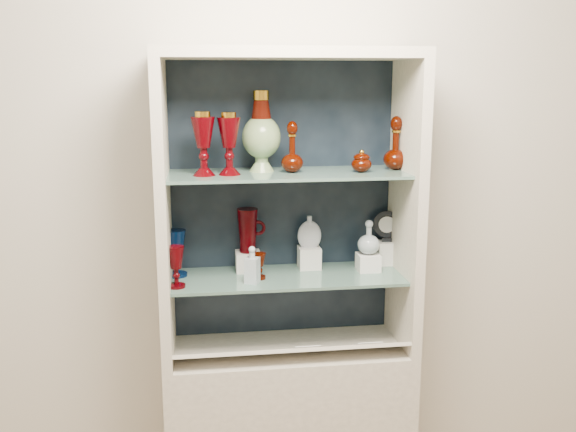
{
  "coord_description": "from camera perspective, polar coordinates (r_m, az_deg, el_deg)",
  "views": [
    {
      "loc": [
        -0.34,
        -0.91,
        1.83
      ],
      "look_at": [
        0.0,
        1.53,
        1.3
      ],
      "focal_mm": 40.0,
      "sensor_mm": 36.0,
      "label": 1
    }
  ],
  "objects": [
    {
      "name": "cabinet_side_right",
      "position": [
        2.62,
        10.45,
        0.84
      ],
      "size": [
        0.04,
        0.4,
        1.15
      ],
      "primitive_type": "cube",
      "color": "#BFB5A1",
      "rests_on": "cabinet_base"
    },
    {
      "name": "riser_flat_flask",
      "position": [
        2.69,
        1.9,
        -3.71
      ],
      "size": [
        0.09,
        0.09,
        0.09
      ],
      "primitive_type": "cube",
      "color": "silver",
      "rests_on": "shelf_lower"
    },
    {
      "name": "pedestal_lamp_left",
      "position": [
        2.43,
        -7.53,
        6.38
      ],
      "size": [
        0.1,
        0.1,
        0.24
      ],
      "primitive_type": null,
      "rotation": [
        0.0,
        0.0,
        0.1
      ],
      "color": "#3F0105",
      "rests_on": "shelf_upper"
    },
    {
      "name": "cabinet_top_cap",
      "position": [
        2.46,
        0.0,
        14.25
      ],
      "size": [
        1.0,
        0.4,
        0.04
      ],
      "primitive_type": "cube",
      "color": "#BFB5A1",
      "rests_on": "cabinet_side_left"
    },
    {
      "name": "cabinet_back_panel",
      "position": [
        2.7,
        -0.56,
        1.36
      ],
      "size": [
        0.98,
        0.02,
        1.15
      ],
      "primitive_type": "cube",
      "color": "black",
      "rests_on": "cabinet_base"
    },
    {
      "name": "label_card_0",
      "position": [
        2.63,
        7.16,
        -11.13
      ],
      "size": [
        0.1,
        0.06,
        0.03
      ],
      "primitive_type": "cube",
      "rotation": [
        -0.44,
        0.0,
        0.0
      ],
      "color": "white",
      "rests_on": "label_ledge"
    },
    {
      "name": "label_ledge",
      "position": [
        2.58,
        0.35,
        -11.9
      ],
      "size": [
        0.92,
        0.17,
        0.09
      ],
      "primitive_type": "cube",
      "rotation": [
        -0.44,
        0.0,
        0.0
      ],
      "color": "#BFB5A1",
      "rests_on": "cabinet_base"
    },
    {
      "name": "label_card_1",
      "position": [
        2.58,
        1.68,
        -11.52
      ],
      "size": [
        0.1,
        0.06,
        0.03
      ],
      "primitive_type": "cube",
      "rotation": [
        -0.44,
        0.0,
        0.0
      ],
      "color": "white",
      "rests_on": "label_ledge"
    },
    {
      "name": "clear_square_bottle",
      "position": [
        2.49,
        -3.21,
        -4.34
      ],
      "size": [
        0.07,
        0.07,
        0.15
      ],
      "primitive_type": null,
      "rotation": [
        0.0,
        0.0,
        -0.42
      ],
      "color": "#A2B2BB",
      "rests_on": "shelf_lower"
    },
    {
      "name": "shelf_upper",
      "position": [
        2.51,
        -0.06,
        3.76
      ],
      "size": [
        0.92,
        0.34,
        0.01
      ],
      "primitive_type": "cube",
      "color": "slate",
      "rests_on": "cabinet_side_left"
    },
    {
      "name": "cameo_medallion",
      "position": [
        2.75,
        8.77,
        -0.85
      ],
      "size": [
        0.12,
        0.06,
        0.14
      ],
      "primitive_type": null,
      "rotation": [
        0.0,
        0.0,
        -0.19
      ],
      "color": "black",
      "rests_on": "riser_cameo_medallion"
    },
    {
      "name": "ruby_decanter_a",
      "position": [
        2.49,
        0.37,
        6.43
      ],
      "size": [
        0.1,
        0.1,
        0.22
      ],
      "primitive_type": null,
      "rotation": [
        0.0,
        0.0,
        0.13
      ],
      "color": "#3A0B00",
      "rests_on": "shelf_upper"
    },
    {
      "name": "flat_flask",
      "position": [
        2.66,
        1.91,
        -1.35
      ],
      "size": [
        0.1,
        0.05,
        0.14
      ],
      "primitive_type": null,
      "rotation": [
        0.0,
        0.0,
        -0.1
      ],
      "color": "#AFB6C1",
      "rests_on": "riser_flat_flask"
    },
    {
      "name": "ruby_goblet_small",
      "position": [
        2.55,
        -2.56,
        -4.47
      ],
      "size": [
        0.07,
        0.07,
        0.1
      ],
      "primitive_type": null,
      "rotation": [
        0.0,
        0.0,
        0.41
      ],
      "color": "#3A0B00",
      "rests_on": "shelf_lower"
    },
    {
      "name": "cobalt_goblet",
      "position": [
        2.6,
        -9.87,
        -3.28
      ],
      "size": [
        0.08,
        0.08,
        0.19
      ],
      "primitive_type": null,
      "rotation": [
        0.0,
        0.0,
        0.05
      ],
      "color": "#041539",
      "rests_on": "shelf_lower"
    },
    {
      "name": "enamel_urn",
      "position": [
        2.52,
        -2.38,
        7.53
      ],
      "size": [
        0.2,
        0.2,
        0.31
      ],
      "primitive_type": null,
      "rotation": [
        0.0,
        0.0,
        -0.37
      ],
      "color": "#094322",
      "rests_on": "shelf_upper"
    },
    {
      "name": "wall_back",
      "position": [
        2.71,
        -0.64,
        3.04
      ],
      "size": [
        3.5,
        0.02,
        2.8
      ],
      "primitive_type": "cube",
      "color": "beige",
      "rests_on": "ground"
    },
    {
      "name": "riser_clear_round_decanter",
      "position": [
        2.68,
        7.13,
        -4.1
      ],
      "size": [
        0.09,
        0.09,
        0.07
      ],
      "primitive_type": "cube",
      "color": "silver",
      "rests_on": "shelf_lower"
    },
    {
      "name": "ruby_pitcher",
      "position": [
        2.63,
        -3.62,
        -1.29
      ],
      "size": [
        0.14,
        0.09,
        0.18
      ],
      "primitive_type": null,
      "rotation": [
        0.0,
        0.0,
        0.04
      ],
      "color": "#3F0105",
      "rests_on": "riser_ruby_pitcher"
    },
    {
      "name": "riser_cameo_medallion",
      "position": [
        2.78,
        8.69,
        -3.24
      ],
      "size": [
        0.08,
        0.08,
        0.1
      ],
      "primitive_type": "cube",
      "color": "silver",
      "rests_on": "shelf_lower"
    },
    {
      "name": "riser_ruby_pitcher",
      "position": [
        2.66,
        -3.58,
        -4.03
      ],
      "size": [
        0.1,
        0.1,
        0.08
      ],
      "primitive_type": "cube",
      "color": "silver",
      "rests_on": "shelf_lower"
    },
    {
      "name": "ruby_goblet_tall",
      "position": [
        2.47,
        -9.92,
        -4.49
      ],
      "size": [
        0.09,
        0.09,
        0.16
      ],
      "primitive_type": null,
      "rotation": [
        0.0,
        0.0,
        -0.42
      ],
      "color": "#3F0105",
      "rests_on": "shelf_lower"
    },
    {
      "name": "pedestal_lamp_right",
      "position": [
        2.44,
        -5.26,
        6.41
      ],
      "size": [
        0.11,
        0.11,
        0.24
      ],
      "primitive_type": null,
      "rotation": [
        0.0,
        0.0,
        0.18
      ],
      "color": "#3F0105",
      "rests_on": "shelf_upper"
    },
    {
      "name": "shelf_lower",
      "position": [
        2.6,
        -0.06,
        -5.42
      ],
      "size": [
        0.92,
        0.34,
        0.01
      ],
      "primitive_type": "cube",
      "color": "slate",
      "rests_on": "cabinet_side_left"
    },
    {
      "name": "ruby_decanter_b",
      "position": [
        2.61,
        9.56,
        6.55
      ],
      "size": [
        0.11,
        0.11,
        0.23
      ],
      "primitive_type": null,
      "rotation": [
        0.0,
        0.0,
        -0.09
      ],
      "color": "#3A0B00",
      "rests_on": "shelf_upper"
    },
    {
      "name": "lidded_bowl",
      "position": [
        2.52,
        6.55,
        4.91
      ],
      "size": [
        0.1,
        0.1,
        0.09
      ],
      "primitive_type": null,
      "rotation": [
        0.0,
        0.0,
        -0.21
      ],
      "color": "#3A0B00",
      "rests_on": "shelf_upper"
    },
    {
      "name": "cabinet_side_left",
      "position": [
        2.49,
        -10.99,
        0.24
      ],
      "size": [
        0.04,
        0.4,
        1.15
      ],
      "primitive_type": "cube",
      "color": "#BFB5A1",
      "rests_on": "cabinet_base"
    },
    {
      "name": "clear_round_decanter",
      "position": [
        2.65,
        7.19,
        -1.96
      ],
      "size": [
        0.12,
        0.12,
        0.14
      ],
      "primitive_type": null,
      "rotation": [
        0.0,
        0.0,
        -0.34
      ],
      "color": "#A2B2BB",
      "rests_on": "riser_clear_round_decanter"
    },
    {
      "name": "cabinet_base",
      "position": [
        2.86,
        0.0,
        -18.43
      ],
      "size": [
        1.0,
        0.4,
        0.75
      ],
      "primitive_type": "cube",
      "color": "#BFB5A1",
      "rests_on": "ground"
    }
  ]
}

